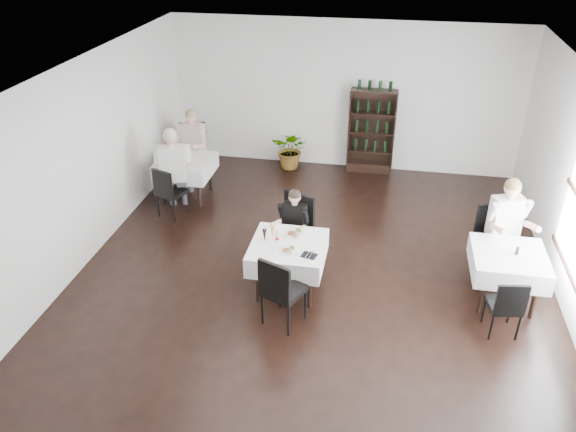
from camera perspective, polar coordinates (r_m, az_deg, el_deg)
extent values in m
plane|color=black|center=(8.20, 2.08, -7.58)|extent=(9.00, 9.00, 0.00)
plane|color=white|center=(6.83, 2.54, 12.96)|extent=(9.00, 9.00, 0.00)
plane|color=white|center=(11.54, 5.72, 12.00)|extent=(7.00, 0.00, 7.00)
plane|color=white|center=(8.56, -21.59, 3.63)|extent=(0.00, 9.00, 9.00)
cube|color=black|center=(8.19, 26.99, -5.93)|extent=(0.05, 2.30, 0.06)
cube|color=black|center=(11.84, 8.20, 5.04)|extent=(0.90, 0.28, 0.20)
cylinder|color=black|center=(7.80, -3.15, -6.53)|extent=(0.06, 0.06, 0.71)
cylinder|color=black|center=(8.39, -1.99, -3.66)|extent=(0.06, 0.06, 0.71)
cylinder|color=black|center=(7.69, 2.19, -7.13)|extent=(0.06, 0.06, 0.71)
cylinder|color=black|center=(8.28, 2.96, -4.16)|extent=(0.06, 0.06, 0.71)
cube|color=black|center=(7.82, 0.00, -3.06)|extent=(0.85, 0.85, 0.04)
cube|color=white|center=(7.88, 0.00, -3.74)|extent=(1.03, 1.03, 0.30)
cylinder|color=black|center=(10.55, -12.57, 2.98)|extent=(0.06, 0.06, 0.71)
cylinder|color=black|center=(11.11, -11.29, 4.52)|extent=(0.06, 0.06, 0.71)
cylinder|color=black|center=(10.31, -9.08, 2.70)|extent=(0.06, 0.06, 0.71)
cylinder|color=black|center=(10.89, -7.94, 4.29)|extent=(0.06, 0.06, 0.71)
cube|color=black|center=(10.56, -10.40, 5.48)|extent=(0.80, 0.80, 0.04)
cube|color=white|center=(10.60, -10.35, 4.94)|extent=(0.98, 0.98, 0.30)
cylinder|color=black|center=(8.03, 19.09, -7.19)|extent=(0.06, 0.06, 0.71)
cylinder|color=black|center=(8.59, 18.61, -4.52)|extent=(0.06, 0.06, 0.71)
cylinder|color=black|center=(8.18, 23.81, -7.49)|extent=(0.06, 0.06, 0.71)
cylinder|color=black|center=(8.73, 23.02, -4.85)|extent=(0.06, 0.06, 0.71)
cube|color=black|center=(8.18, 21.61, -3.82)|extent=(0.80, 0.80, 0.04)
cube|color=white|center=(8.23, 21.47, -4.47)|extent=(0.98, 0.98, 0.30)
imported|color=#21501B|center=(11.74, 0.33, 6.78)|extent=(0.83, 0.75, 0.82)
cylinder|color=black|center=(8.55, -1.80, -3.73)|extent=(0.04, 0.04, 0.52)
cylinder|color=black|center=(8.86, -0.13, -2.41)|extent=(0.04, 0.04, 0.52)
cylinder|color=black|center=(8.34, 0.73, -4.67)|extent=(0.04, 0.04, 0.52)
cylinder|color=black|center=(8.66, 2.34, -3.27)|extent=(0.04, 0.04, 0.52)
cube|color=black|center=(8.44, 0.29, -1.84)|extent=(0.68, 0.68, 0.08)
cube|color=black|center=(8.46, 1.17, 0.60)|extent=(0.50, 0.25, 0.56)
cylinder|color=black|center=(7.57, 1.78, -8.93)|extent=(0.04, 0.04, 0.47)
cylinder|color=black|center=(7.30, 0.03, -10.59)|extent=(0.04, 0.04, 0.47)
cylinder|color=black|center=(7.75, -0.82, -7.88)|extent=(0.04, 0.04, 0.47)
cylinder|color=black|center=(7.49, -2.62, -9.46)|extent=(0.04, 0.04, 0.47)
cube|color=black|center=(7.36, -0.42, -7.57)|extent=(0.62, 0.62, 0.07)
cube|color=black|center=(7.05, -1.41, -6.65)|extent=(0.45, 0.23, 0.51)
cylinder|color=black|center=(11.23, -10.69, 4.30)|extent=(0.04, 0.04, 0.52)
cylinder|color=black|center=(11.63, -10.49, 5.24)|extent=(0.04, 0.04, 0.52)
cylinder|color=black|center=(11.18, -8.40, 4.40)|extent=(0.04, 0.04, 0.52)
cylinder|color=black|center=(11.59, -8.28, 5.34)|extent=(0.04, 0.04, 0.52)
cube|color=black|center=(11.29, -9.59, 6.17)|extent=(0.63, 0.63, 0.08)
cube|color=black|center=(11.40, -9.63, 8.03)|extent=(0.51, 0.19, 0.56)
cylinder|color=black|center=(10.17, -10.07, 1.31)|extent=(0.03, 0.03, 0.43)
cylinder|color=black|center=(9.94, -11.52, 0.46)|extent=(0.03, 0.03, 0.43)
cylinder|color=black|center=(10.41, -11.59, 1.84)|extent=(0.03, 0.03, 0.43)
cylinder|color=black|center=(10.18, -13.04, 1.02)|extent=(0.03, 0.03, 0.43)
cube|color=black|center=(10.06, -11.70, 2.39)|extent=(0.57, 0.57, 0.07)
cube|color=black|center=(9.83, -12.63, 3.26)|extent=(0.42, 0.21, 0.47)
cylinder|color=black|center=(8.74, 19.52, -4.96)|extent=(0.04, 0.04, 0.48)
cylinder|color=black|center=(9.03, 18.23, -3.51)|extent=(0.04, 0.04, 0.48)
cylinder|color=black|center=(8.95, 21.84, -4.56)|extent=(0.04, 0.04, 0.48)
cylinder|color=black|center=(9.24, 20.50, -3.16)|extent=(0.04, 0.04, 0.48)
cube|color=black|center=(8.85, 20.32, -2.56)|extent=(0.63, 0.63, 0.07)
cube|color=black|center=(8.87, 19.93, -0.27)|extent=(0.47, 0.24, 0.53)
cylinder|color=black|center=(8.07, 21.60, -8.95)|extent=(0.03, 0.03, 0.39)
cylinder|color=black|center=(7.83, 22.33, -10.47)|extent=(0.03, 0.03, 0.39)
cylinder|color=black|center=(7.96, 19.27, -9.03)|extent=(0.03, 0.03, 0.39)
cylinder|color=black|center=(7.71, 19.93, -10.59)|extent=(0.03, 0.03, 0.39)
cube|color=black|center=(7.76, 21.07, -8.48)|extent=(0.45, 0.45, 0.06)
cube|color=black|center=(7.49, 21.78, -7.91)|extent=(0.39, 0.10, 0.43)
cube|color=#403F47|center=(8.45, -0.31, -2.28)|extent=(0.21, 0.39, 0.12)
cylinder|color=#403F47|center=(8.48, -0.76, -4.37)|extent=(0.10, 0.10, 0.43)
cube|color=#403F47|center=(8.39, 0.77, -2.55)|extent=(0.21, 0.39, 0.12)
cylinder|color=#403F47|center=(8.42, 0.32, -4.65)|extent=(0.10, 0.10, 0.43)
cube|color=black|center=(8.40, 0.71, -0.20)|extent=(0.39, 0.27, 0.48)
cylinder|color=tan|center=(8.30, -1.22, -0.75)|extent=(0.14, 0.28, 0.14)
cylinder|color=tan|center=(8.16, 1.31, -1.35)|extent=(0.14, 0.28, 0.14)
sphere|color=tan|center=(8.21, 0.68, 1.96)|extent=(0.18, 0.18, 0.18)
sphere|color=black|center=(8.20, 0.68, 2.13)|extent=(0.18, 0.18, 0.18)
cube|color=#403F47|center=(11.07, -10.47, 5.84)|extent=(0.25, 0.47, 0.15)
cylinder|color=#403F47|center=(11.07, -10.86, 3.90)|extent=(0.12, 0.12, 0.52)
cube|color=#403F47|center=(10.96, -9.55, 5.68)|extent=(0.25, 0.47, 0.15)
cylinder|color=#403F47|center=(10.96, -9.95, 3.72)|extent=(0.12, 0.12, 0.52)
cube|color=beige|center=(11.04, -9.59, 7.80)|extent=(0.47, 0.33, 0.58)
cylinder|color=tan|center=(10.96, -11.46, 7.35)|extent=(0.16, 0.34, 0.16)
cylinder|color=tan|center=(10.70, -9.32, 7.00)|extent=(0.16, 0.34, 0.16)
sphere|color=tan|center=(10.87, -9.84, 9.93)|extent=(0.22, 0.22, 0.22)
sphere|color=olive|center=(10.86, -9.86, 10.09)|extent=(0.22, 0.22, 0.22)
cube|color=#403F47|center=(10.17, -10.72, 3.87)|extent=(0.29, 0.50, 0.16)
cylinder|color=#403F47|center=(10.50, -10.49, 2.59)|extent=(0.12, 0.12, 0.55)
cube|color=#403F47|center=(10.19, -11.98, 3.79)|extent=(0.29, 0.50, 0.16)
cylinder|color=#403F47|center=(10.52, -11.71, 2.52)|extent=(0.12, 0.12, 0.55)
cube|color=silver|center=(9.83, -11.64, 5.25)|extent=(0.50, 0.37, 0.62)
cylinder|color=tan|center=(10.09, -10.04, 5.93)|extent=(0.19, 0.36, 0.17)
cylinder|color=tan|center=(10.14, -12.98, 5.74)|extent=(0.19, 0.36, 0.17)
sphere|color=tan|center=(9.67, -11.91, 7.86)|extent=(0.24, 0.24, 0.24)
sphere|color=beige|center=(9.66, -11.93, 8.05)|extent=(0.24, 0.24, 0.24)
cube|color=#403F47|center=(8.60, 20.79, -2.84)|extent=(0.30, 0.48, 0.15)
cylinder|color=#403F47|center=(8.64, 20.98, -5.46)|extent=(0.12, 0.12, 0.54)
cube|color=#403F47|center=(8.71, 22.06, -2.70)|extent=(0.30, 0.48, 0.15)
cylinder|color=#403F47|center=(8.75, 22.24, -5.29)|extent=(0.12, 0.12, 0.54)
cube|color=silver|center=(8.64, 21.23, -0.02)|extent=(0.49, 0.37, 0.60)
cylinder|color=tan|center=(8.31, 20.61, -1.27)|extent=(0.20, 0.35, 0.17)
cylinder|color=tan|center=(8.56, 23.57, -0.98)|extent=(0.20, 0.35, 0.17)
sphere|color=tan|center=(8.42, 21.85, 2.63)|extent=(0.23, 0.23, 0.23)
sphere|color=brown|center=(8.41, 21.90, 2.83)|extent=(0.23, 0.23, 0.23)
cube|color=white|center=(8.00, 0.65, -1.84)|extent=(0.33, 0.33, 0.02)
cube|color=#512917|center=(7.97, 0.39, -1.75)|extent=(0.11, 0.09, 0.03)
sphere|color=#35691C|center=(8.01, 1.17, -1.46)|extent=(0.07, 0.07, 0.07)
cube|color=brown|center=(7.93, 0.72, -1.97)|extent=(0.12, 0.12, 0.02)
cube|color=white|center=(7.63, 0.02, -3.55)|extent=(0.28, 0.28, 0.02)
cube|color=#512917|center=(7.61, -0.19, -3.48)|extent=(0.11, 0.11, 0.02)
sphere|color=#35691C|center=(7.63, 0.46, -3.24)|extent=(0.05, 0.05, 0.05)
cube|color=brown|center=(7.58, 0.08, -3.67)|extent=(0.08, 0.07, 0.02)
cone|color=black|center=(7.79, -2.39, -2.01)|extent=(0.06, 0.06, 0.21)
cylinder|color=silver|center=(7.72, -2.41, -1.18)|extent=(0.02, 0.02, 0.05)
cone|color=gold|center=(7.85, -1.58, -1.68)|extent=(0.06, 0.06, 0.22)
cylinder|color=silver|center=(7.78, -1.60, -0.83)|extent=(0.02, 0.02, 0.05)
cylinder|color=silver|center=(7.77, -1.11, -2.17)|extent=(0.05, 0.05, 0.18)
cylinder|color=#B60A1B|center=(7.78, -1.11, -2.25)|extent=(0.06, 0.06, 0.04)
cylinder|color=silver|center=(7.72, -1.12, -1.47)|extent=(0.02, 0.02, 0.04)
cube|color=black|center=(7.55, 2.16, -4.02)|extent=(0.23, 0.20, 0.01)
cylinder|color=silver|center=(7.54, 2.00, -3.94)|extent=(0.07, 0.22, 0.01)
cylinder|color=silver|center=(7.54, 2.33, -3.97)|extent=(0.06, 0.22, 0.01)
cylinder|color=black|center=(8.14, 22.25, -3.30)|extent=(0.06, 0.06, 0.11)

